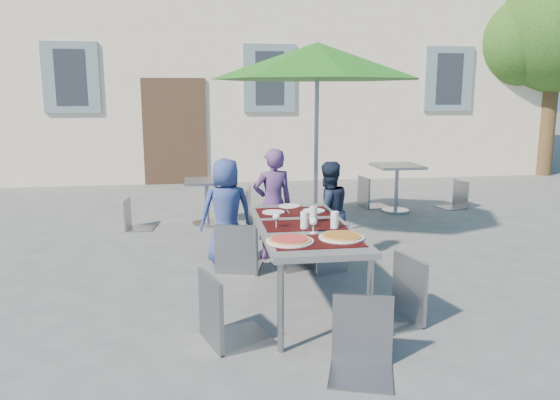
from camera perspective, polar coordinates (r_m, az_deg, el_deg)
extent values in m
plane|color=#4C4C4E|center=(4.83, 10.98, -12.26)|extent=(90.00, 90.00, 0.00)
cube|color=beige|center=(15.82, -3.13, 16.93)|extent=(13.00, 8.00, 7.00)
cube|color=#432E20|center=(11.67, -10.95, 7.01)|extent=(1.30, 0.06, 2.20)
cube|color=slate|center=(11.89, -21.03, 11.87)|extent=(1.10, 0.06, 1.40)
cube|color=#262B33|center=(11.87, -21.05, 11.87)|extent=(0.60, 0.04, 1.10)
cube|color=slate|center=(11.74, -1.11, 12.61)|extent=(1.10, 0.06, 1.40)
cube|color=#262B33|center=(11.72, -1.10, 12.61)|extent=(0.60, 0.04, 1.10)
cube|color=slate|center=(12.89, 17.22, 11.99)|extent=(1.10, 0.06, 1.40)
cube|color=#262B33|center=(12.87, 17.26, 11.99)|extent=(0.60, 0.04, 1.10)
cylinder|color=#4F3B22|center=(14.17, 26.21, 7.99)|extent=(0.36, 0.36, 2.80)
sphere|color=#1E4813|center=(14.23, 26.89, 15.63)|extent=(2.80, 2.80, 2.80)
sphere|color=#1E4813|center=(14.03, 23.30, 14.77)|extent=(2.00, 2.00, 2.00)
sphere|color=#1E4813|center=(14.90, 26.34, 17.37)|extent=(1.80, 1.80, 1.80)
cube|color=#414145|center=(4.83, 2.51, -2.95)|extent=(0.80, 1.85, 0.05)
cylinder|color=gray|center=(4.08, 0.07, -11.19)|extent=(0.05, 0.05, 0.70)
cylinder|color=gray|center=(4.23, 9.37, -10.52)|extent=(0.05, 0.05, 0.70)
cylinder|color=gray|center=(5.71, -2.57, -4.64)|extent=(0.05, 0.05, 0.70)
cylinder|color=gray|center=(5.82, 4.13, -4.35)|extent=(0.05, 0.05, 0.70)
cube|color=black|center=(4.31, 3.92, -4.35)|extent=(0.70, 0.42, 0.01)
cube|color=black|center=(4.83, 2.51, -2.63)|extent=(0.70, 0.42, 0.01)
cube|color=black|center=(5.35, 1.38, -1.24)|extent=(0.70, 0.42, 0.01)
cylinder|color=white|center=(4.28, 1.04, -4.31)|extent=(0.38, 0.38, 0.01)
cylinder|color=tan|center=(4.27, 1.04, -4.16)|extent=(0.34, 0.34, 0.01)
cylinder|color=#9B120F|center=(4.27, 1.04, -4.05)|extent=(0.29, 0.29, 0.01)
cylinder|color=white|center=(4.41, 6.42, -3.91)|extent=(0.37, 0.37, 0.01)
cylinder|color=tan|center=(4.40, 6.42, -3.75)|extent=(0.33, 0.33, 0.01)
cylinder|color=#893109|center=(4.40, 6.43, -3.65)|extent=(0.28, 0.28, 0.01)
cylinder|color=silver|center=(4.69, 2.57, -2.14)|extent=(0.07, 0.07, 0.15)
cylinder|color=silver|center=(4.90, 3.50, -1.56)|extent=(0.07, 0.07, 0.15)
cylinder|color=silver|center=(4.71, 5.72, -2.12)|extent=(0.07, 0.07, 0.15)
cylinder|color=silver|center=(4.73, -0.39, -2.92)|extent=(0.06, 0.06, 0.00)
cylinder|color=silver|center=(4.72, -0.39, -2.47)|extent=(0.01, 0.01, 0.08)
sphere|color=silver|center=(4.71, -0.39, -1.76)|extent=(0.06, 0.06, 0.06)
cylinder|color=silver|center=(4.56, 3.48, -3.46)|extent=(0.06, 0.06, 0.00)
cylinder|color=silver|center=(4.55, 3.49, -3.00)|extent=(0.01, 0.01, 0.08)
sphere|color=silver|center=(4.54, 3.50, -2.26)|extent=(0.06, 0.06, 0.06)
cylinder|color=white|center=(5.31, -0.69, -1.26)|extent=(0.22, 0.22, 0.01)
cube|color=#ACAEB4|center=(5.33, 0.80, -1.23)|extent=(0.02, 0.18, 0.00)
cylinder|color=white|center=(5.38, 3.55, -1.11)|extent=(0.22, 0.22, 0.01)
cube|color=#ACAEB4|center=(5.41, 5.00, -1.09)|extent=(0.02, 0.18, 0.00)
cylinder|color=white|center=(5.59, 0.98, -0.62)|extent=(0.22, 0.22, 0.01)
cube|color=#ACAEB4|center=(5.62, 2.38, -0.60)|extent=(0.02, 0.18, 0.00)
imported|color=navy|center=(6.13, -5.65, -1.18)|extent=(0.64, 0.48, 1.20)
imported|color=#58366F|center=(6.28, -0.75, -0.41)|extent=(0.51, 0.38, 1.29)
imported|color=#192239|center=(6.21, 4.99, -1.23)|extent=(0.63, 0.47, 1.15)
cube|color=gray|center=(5.95, -4.29, -2.65)|extent=(0.55, 0.55, 0.03)
cube|color=gray|center=(5.69, -4.73, -0.53)|extent=(0.45, 0.15, 0.54)
cylinder|color=gray|center=(6.17, -2.15, -4.51)|extent=(0.02, 0.02, 0.47)
cylinder|color=gray|center=(6.24, -5.68, -4.38)|extent=(0.02, 0.02, 0.47)
cylinder|color=gray|center=(5.80, -2.72, -5.54)|extent=(0.02, 0.02, 0.47)
cylinder|color=gray|center=(5.87, -6.47, -5.39)|extent=(0.02, 0.02, 0.47)
cube|color=gray|center=(6.02, 1.56, -2.73)|extent=(0.54, 0.54, 0.03)
cube|color=gray|center=(5.80, 2.55, -0.72)|extent=(0.41, 0.17, 0.51)
cylinder|color=gray|center=(6.32, 2.20, -4.25)|extent=(0.02, 0.02, 0.45)
cylinder|color=gray|center=(6.16, -0.77, -4.67)|extent=(0.02, 0.02, 0.45)
cylinder|color=gray|center=(6.02, 3.92, -5.06)|extent=(0.02, 0.02, 0.45)
cylinder|color=gray|center=(5.85, 0.85, -5.53)|extent=(0.02, 0.02, 0.45)
cube|color=gray|center=(5.95, 4.63, -3.52)|extent=(0.46, 0.46, 0.03)
cube|color=gray|center=(5.75, 5.52, -1.79)|extent=(0.37, 0.13, 0.44)
cylinder|color=gray|center=(6.21, 5.18, -4.85)|extent=(0.02, 0.02, 0.39)
cylinder|color=gray|center=(6.07, 2.55, -5.20)|extent=(0.02, 0.02, 0.39)
cylinder|color=gray|center=(5.95, 6.70, -5.60)|extent=(0.02, 0.02, 0.39)
cylinder|color=gray|center=(5.80, 3.98, -6.00)|extent=(0.02, 0.02, 0.39)
cube|color=slate|center=(4.24, -4.45, -8.14)|extent=(0.59, 0.59, 0.03)
cube|color=slate|center=(4.08, -7.41, -4.87)|extent=(0.18, 0.46, 0.56)
cylinder|color=slate|center=(4.24, -0.77, -11.84)|extent=(0.02, 0.02, 0.49)
cylinder|color=slate|center=(4.58, -3.01, -10.07)|extent=(0.02, 0.02, 0.49)
cylinder|color=slate|center=(4.10, -5.96, -12.77)|extent=(0.02, 0.02, 0.49)
cylinder|color=slate|center=(4.44, -7.84, -10.84)|extent=(0.02, 0.02, 0.49)
cube|color=gray|center=(4.61, 11.21, -6.82)|extent=(0.55, 0.55, 0.03)
cube|color=gray|center=(4.65, 13.63, -3.23)|extent=(0.13, 0.46, 0.55)
cylinder|color=gray|center=(4.76, 7.75, -9.37)|extent=(0.02, 0.02, 0.48)
cylinder|color=gray|center=(4.44, 10.28, -10.99)|extent=(0.02, 0.02, 0.48)
cylinder|color=gray|center=(4.95, 11.81, -8.67)|extent=(0.02, 0.02, 0.48)
cylinder|color=gray|center=(4.65, 14.51, -10.14)|extent=(0.02, 0.02, 0.48)
cube|color=gray|center=(3.75, 8.63, -11.61)|extent=(0.54, 0.54, 0.03)
cube|color=gray|center=(3.86, 8.80, -6.95)|extent=(0.42, 0.16, 0.51)
cylinder|color=gray|center=(3.69, 5.51, -15.94)|extent=(0.02, 0.02, 0.45)
cylinder|color=gray|center=(3.69, 11.43, -16.14)|extent=(0.02, 0.02, 0.45)
cylinder|color=gray|center=(4.02, 5.90, -13.58)|extent=(0.02, 0.02, 0.45)
cylinder|color=gray|center=(4.02, 11.27, -13.76)|extent=(0.02, 0.02, 0.45)
cylinder|color=#ACAEB4|center=(7.31, 3.69, -3.54)|extent=(0.50, 0.50, 0.10)
cylinder|color=gray|center=(7.11, 3.80, 5.23)|extent=(0.06, 0.06, 2.34)
cone|color=#1F6A17|center=(7.08, 3.92, 14.29)|extent=(2.70, 2.70, 0.46)
cylinder|color=#ACAEB4|center=(8.07, -7.59, -2.45)|extent=(0.44, 0.44, 0.04)
cylinder|color=gray|center=(8.01, -7.64, -0.41)|extent=(0.06, 0.06, 0.62)
cube|color=gray|center=(7.95, -7.70, 1.96)|extent=(0.62, 0.62, 0.04)
cube|color=gray|center=(7.92, -14.44, -0.12)|extent=(0.40, 0.40, 0.03)
cube|color=gray|center=(7.92, -15.79, 1.44)|extent=(0.06, 0.38, 0.45)
cylinder|color=gray|center=(7.78, -13.42, -1.82)|extent=(0.02, 0.02, 0.39)
cylinder|color=gray|center=(8.09, -13.05, -1.31)|extent=(0.02, 0.02, 0.39)
cylinder|color=gray|center=(7.84, -15.73, -1.84)|extent=(0.02, 0.02, 0.39)
cylinder|color=gray|center=(8.15, -15.28, -1.33)|extent=(0.02, 0.02, 0.39)
cube|color=gray|center=(7.91, -4.93, 0.83)|extent=(0.54, 0.54, 0.03)
cube|color=gray|center=(7.84, -3.37, 2.79)|extent=(0.12, 0.46, 0.55)
cylinder|color=gray|center=(8.17, -6.10, -0.65)|extent=(0.02, 0.02, 0.48)
cylinder|color=gray|center=(7.79, -6.51, -1.24)|extent=(0.02, 0.02, 0.48)
cylinder|color=gray|center=(8.12, -3.35, -0.67)|extent=(0.02, 0.02, 0.48)
cylinder|color=gray|center=(7.74, -3.63, -1.26)|extent=(0.02, 0.02, 0.48)
cylinder|color=#ACAEB4|center=(9.04, 11.97, -1.11)|extent=(0.44, 0.44, 0.04)
cylinder|color=gray|center=(8.97, 12.06, 1.02)|extent=(0.06, 0.06, 0.72)
cube|color=gray|center=(8.92, 12.16, 3.50)|extent=(0.72, 0.72, 0.04)
cube|color=gray|center=(9.32, 9.93, 2.11)|extent=(0.49, 0.49, 0.03)
cube|color=gray|center=(9.20, 8.83, 3.65)|extent=(0.09, 0.43, 0.52)
cylinder|color=gray|center=(9.28, 11.42, 0.53)|extent=(0.02, 0.02, 0.45)
cylinder|color=gray|center=(9.60, 10.40, 0.93)|extent=(0.02, 0.02, 0.45)
cylinder|color=gray|center=(9.12, 9.34, 0.42)|extent=(0.02, 0.02, 0.45)
cylinder|color=gray|center=(9.45, 8.38, 0.82)|extent=(0.02, 0.02, 0.45)
cube|color=gray|center=(9.53, 17.54, 1.62)|extent=(0.45, 0.45, 0.03)
cube|color=gray|center=(9.61, 18.50, 3.01)|extent=(0.10, 0.38, 0.45)
cylinder|color=gray|center=(9.60, 16.11, 0.50)|extent=(0.02, 0.02, 0.40)
cylinder|color=gray|center=(9.34, 17.26, 0.15)|extent=(0.02, 0.02, 0.40)
cylinder|color=gray|center=(9.79, 17.67, 0.61)|extent=(0.02, 0.02, 0.40)
cylinder|color=gray|center=(9.54, 18.84, 0.27)|extent=(0.02, 0.02, 0.40)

